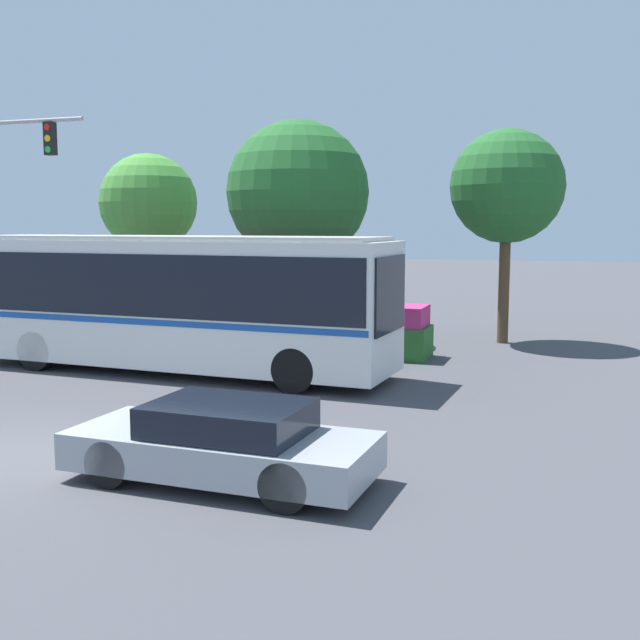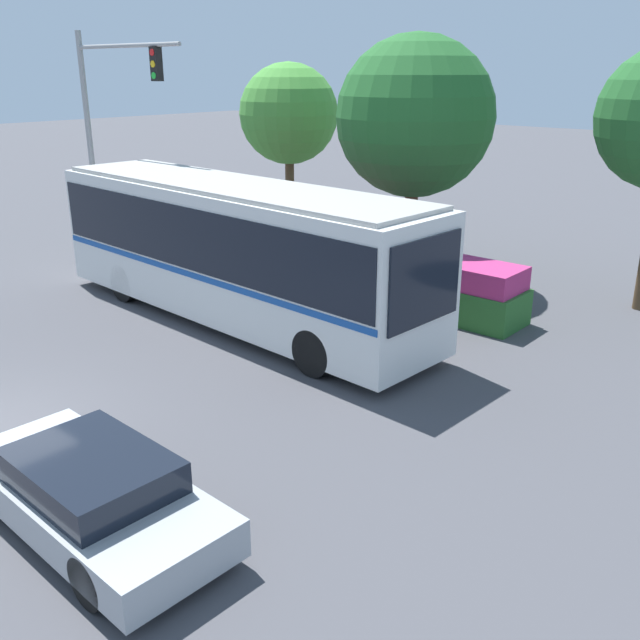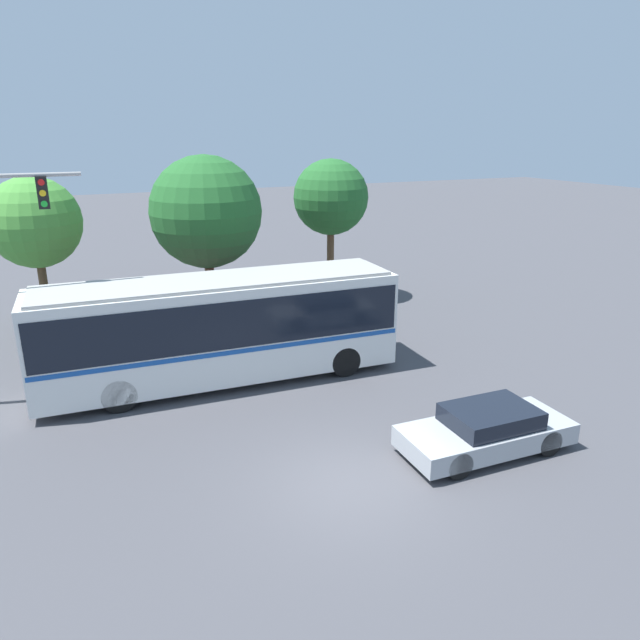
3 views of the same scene
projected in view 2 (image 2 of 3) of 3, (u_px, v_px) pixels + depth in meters
The scene contains 6 objects.
city_bus at pixel (234, 244), 16.84m from camera, with size 11.34×3.14×3.36m.
sedan_foreground at pixel (92, 492), 9.32m from camera, with size 4.42×1.93×1.15m.
traffic_light_pole at pixel (107, 116), 21.48m from camera, with size 4.97×0.24×6.99m.
flowering_hedge at pixel (362, 268), 19.23m from camera, with size 9.34×1.43×1.44m.
street_tree_left at pixel (289, 114), 24.29m from camera, with size 3.43×3.43×6.13m.
street_tree_centre at pixel (415, 117), 19.37m from camera, with size 4.41×4.41×6.84m.
Camera 2 is at (11.36, -4.09, 5.88)m, focal length 39.29 mm.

